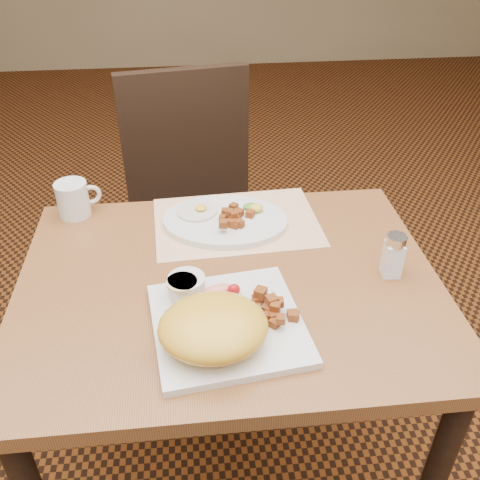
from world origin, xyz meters
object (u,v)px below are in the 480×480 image
at_px(table, 230,318).
at_px(salt_shaker, 393,255).
at_px(plate_oval, 225,221).
at_px(coffee_mug, 74,199).
at_px(chair_far, 195,208).
at_px(plate_square, 228,324).

xyz_separation_m(table, salt_shaker, (0.35, -0.02, 0.16)).
bearing_deg(plate_oval, coffee_mug, 166.61).
bearing_deg(chair_far, plate_square, 83.87).
distance_m(table, coffee_mug, 0.50).
relative_size(chair_far, salt_shaker, 9.70).
relative_size(plate_oval, coffee_mug, 2.78).
xyz_separation_m(plate_square, coffee_mug, (-0.35, 0.45, 0.04)).
xyz_separation_m(plate_oval, coffee_mug, (-0.37, 0.09, 0.03)).
distance_m(plate_square, coffee_mug, 0.57).
distance_m(chair_far, salt_shaker, 0.82).
bearing_deg(salt_shaker, plate_square, -160.95).
xyz_separation_m(table, coffee_mug, (-0.36, 0.30, 0.15)).
xyz_separation_m(chair_far, salt_shaker, (0.41, -0.66, 0.26)).
relative_size(salt_shaker, coffee_mug, 0.91).
bearing_deg(table, salt_shaker, -2.60).
relative_size(table, plate_oval, 2.96).
height_order(table, salt_shaker, salt_shaker).
bearing_deg(coffee_mug, plate_oval, -13.39).
bearing_deg(coffee_mug, plate_square, -52.13).
bearing_deg(plate_square, salt_shaker, 19.05).
relative_size(chair_far, coffee_mug, 8.86).
bearing_deg(plate_square, table, 83.98).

